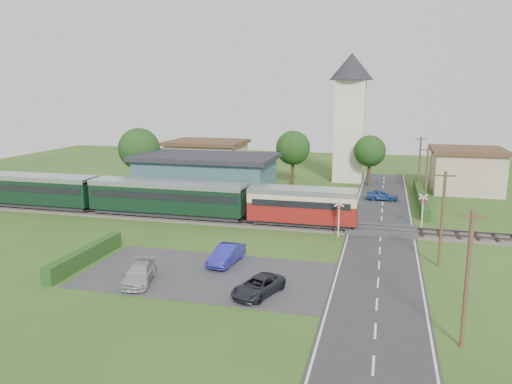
% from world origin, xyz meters
% --- Properties ---
extents(ground, '(120.00, 120.00, 0.00)m').
position_xyz_m(ground, '(0.00, 0.00, 0.00)').
color(ground, '#2D4C19').
extents(railway_track, '(76.00, 3.20, 0.49)m').
position_xyz_m(railway_track, '(0.00, 2.00, 0.11)').
color(railway_track, '#4C443D').
rests_on(railway_track, ground).
extents(road, '(6.00, 70.00, 0.05)m').
position_xyz_m(road, '(10.00, 0.00, 0.03)').
color(road, '#28282B').
rests_on(road, ground).
extents(car_park, '(17.00, 9.00, 0.08)m').
position_xyz_m(car_park, '(-1.50, -12.00, 0.04)').
color(car_park, '#333335').
rests_on(car_park, ground).
extents(crossing_deck, '(6.20, 3.40, 0.45)m').
position_xyz_m(crossing_deck, '(10.00, 2.00, 0.23)').
color(crossing_deck, '#333335').
rests_on(crossing_deck, ground).
extents(platform, '(30.00, 3.00, 0.45)m').
position_xyz_m(platform, '(-10.00, 5.20, 0.23)').
color(platform, gray).
rests_on(platform, ground).
extents(equipment_hut, '(2.30, 2.30, 2.55)m').
position_xyz_m(equipment_hut, '(-18.00, 5.20, 1.75)').
color(equipment_hut, beige).
rests_on(equipment_hut, platform).
extents(station_building, '(16.00, 9.00, 5.30)m').
position_xyz_m(station_building, '(-10.00, 10.99, 2.69)').
color(station_building, '#39666A').
rests_on(station_building, ground).
extents(train, '(43.20, 2.90, 3.40)m').
position_xyz_m(train, '(-13.94, 2.00, 2.18)').
color(train, '#232328').
rests_on(train, ground).
extents(church_tower, '(6.00, 6.00, 17.60)m').
position_xyz_m(church_tower, '(5.00, 28.00, 10.23)').
color(church_tower, beige).
rests_on(church_tower, ground).
extents(house_west, '(10.80, 8.80, 5.50)m').
position_xyz_m(house_west, '(-15.00, 25.00, 2.79)').
color(house_west, tan).
rests_on(house_west, ground).
extents(house_east, '(8.80, 8.80, 5.50)m').
position_xyz_m(house_east, '(20.00, 24.00, 2.80)').
color(house_east, tan).
rests_on(house_east, ground).
extents(hedge_carpark, '(0.80, 9.00, 1.20)m').
position_xyz_m(hedge_carpark, '(-11.00, -12.00, 0.60)').
color(hedge_carpark, '#193814').
rests_on(hedge_carpark, ground).
extents(hedge_roadside, '(0.80, 18.00, 1.20)m').
position_xyz_m(hedge_roadside, '(14.20, 16.00, 0.60)').
color(hedge_roadside, '#193814').
rests_on(hedge_roadside, ground).
extents(hedge_station, '(22.00, 0.80, 1.30)m').
position_xyz_m(hedge_station, '(-10.00, 15.50, 0.65)').
color(hedge_station, '#193814').
rests_on(hedge_station, ground).
extents(tree_a, '(5.20, 5.20, 8.00)m').
position_xyz_m(tree_a, '(-20.00, 14.00, 5.38)').
color(tree_a, '#332316').
rests_on(tree_a, ground).
extents(tree_b, '(4.60, 4.60, 7.34)m').
position_xyz_m(tree_b, '(-2.00, 23.00, 5.02)').
color(tree_b, '#332316').
rests_on(tree_b, ground).
extents(tree_c, '(4.20, 4.20, 6.78)m').
position_xyz_m(tree_c, '(8.00, 25.00, 4.65)').
color(tree_c, '#332316').
rests_on(tree_c, ground).
extents(utility_pole_a, '(1.40, 0.22, 7.00)m').
position_xyz_m(utility_pole_a, '(14.20, -18.00, 3.63)').
color(utility_pole_a, '#473321').
rests_on(utility_pole_a, ground).
extents(utility_pole_b, '(1.40, 0.22, 7.00)m').
position_xyz_m(utility_pole_b, '(14.20, -6.00, 3.63)').
color(utility_pole_b, '#473321').
rests_on(utility_pole_b, ground).
extents(utility_pole_c, '(1.40, 0.22, 7.00)m').
position_xyz_m(utility_pole_c, '(14.20, 10.00, 3.63)').
color(utility_pole_c, '#473321').
rests_on(utility_pole_c, ground).
extents(utility_pole_d, '(1.40, 0.22, 7.00)m').
position_xyz_m(utility_pole_d, '(14.20, 22.00, 3.63)').
color(utility_pole_d, '#473321').
rests_on(utility_pole_d, ground).
extents(crossing_signal_near, '(0.84, 0.28, 3.28)m').
position_xyz_m(crossing_signal_near, '(6.40, -0.41, 2.14)').
color(crossing_signal_near, silver).
rests_on(crossing_signal_near, ground).
extents(crossing_signal_far, '(0.84, 0.28, 3.28)m').
position_xyz_m(crossing_signal_far, '(13.60, 4.39, 2.14)').
color(crossing_signal_far, silver).
rests_on(crossing_signal_far, ground).
extents(streetlamp_west, '(0.30, 0.30, 5.15)m').
position_xyz_m(streetlamp_west, '(-22.00, 20.00, 3.04)').
color(streetlamp_west, '#3F3F47').
rests_on(streetlamp_west, ground).
extents(streetlamp_east, '(0.30, 0.30, 5.15)m').
position_xyz_m(streetlamp_east, '(16.00, 27.00, 3.04)').
color(streetlamp_east, '#3F3F47').
rests_on(streetlamp_east, ground).
extents(car_on_road, '(3.63, 1.51, 1.23)m').
position_xyz_m(car_on_road, '(9.90, 15.78, 0.66)').
color(car_on_road, '#27488B').
rests_on(car_on_road, road).
extents(car_park_blue, '(1.88, 4.27, 1.36)m').
position_xyz_m(car_park_blue, '(-0.87, -9.50, 0.76)').
color(car_park_blue, navy).
rests_on(car_park_blue, car_park).
extents(car_park_silver, '(2.68, 4.46, 1.21)m').
position_xyz_m(car_park_silver, '(-5.32, -14.50, 0.68)').
color(car_park_silver, '#AEAEAE').
rests_on(car_park_silver, car_park).
extents(car_park_dark, '(3.12, 4.46, 1.13)m').
position_xyz_m(car_park_dark, '(2.81, -14.50, 0.65)').
color(car_park_dark, '#21212A').
rests_on(car_park_dark, car_park).
extents(pedestrian_near, '(0.71, 0.56, 1.70)m').
position_xyz_m(pedestrian_near, '(-3.90, 4.88, 1.30)').
color(pedestrian_near, gray).
rests_on(pedestrian_near, platform).
extents(pedestrian_far, '(0.76, 0.90, 1.63)m').
position_xyz_m(pedestrian_far, '(-16.18, 4.72, 1.26)').
color(pedestrian_far, gray).
rests_on(pedestrian_far, platform).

